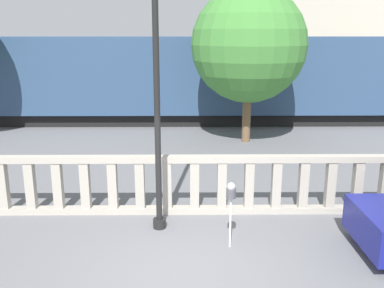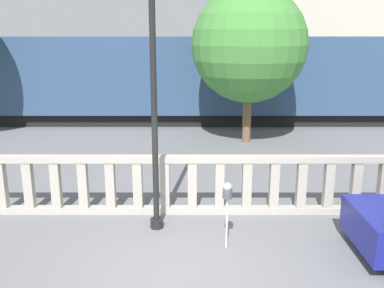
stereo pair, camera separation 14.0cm
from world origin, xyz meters
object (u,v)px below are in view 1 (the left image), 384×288
(parking_meter, at_px, (231,195))
(train_far, at_px, (203,63))
(train_near, at_px, (214,78))
(lamppost, at_px, (156,48))
(tree_left, at_px, (249,45))

(parking_meter, relative_size, train_far, 0.06)
(parking_meter, bearing_deg, train_far, 89.21)
(train_near, bearing_deg, train_far, 90.13)
(parking_meter, distance_m, train_far, 25.34)
(lamppost, xyz_separation_m, train_near, (1.78, 11.19, -1.71))
(parking_meter, bearing_deg, train_near, 88.19)
(parking_meter, height_order, train_far, train_far)
(parking_meter, bearing_deg, lamppost, 149.02)
(lamppost, xyz_separation_m, tree_left, (2.79, 7.40, -0.15))
(train_near, height_order, tree_left, tree_left)
(train_far, bearing_deg, tree_left, -86.52)
(lamppost, distance_m, train_far, 24.62)
(train_near, distance_m, tree_left, 4.22)
(lamppost, bearing_deg, train_near, 80.94)
(train_near, bearing_deg, tree_left, -75.11)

